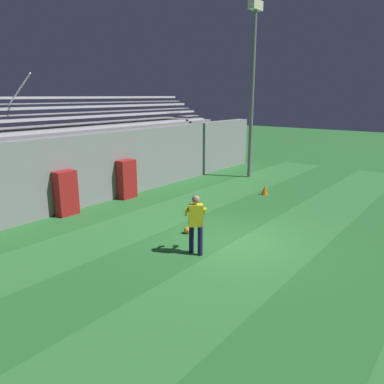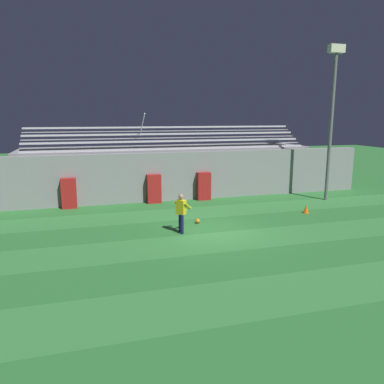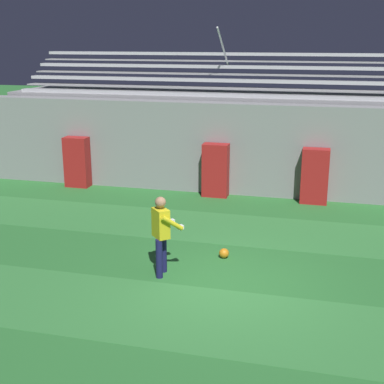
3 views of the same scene
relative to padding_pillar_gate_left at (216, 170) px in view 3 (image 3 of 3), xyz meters
The scene contains 10 objects.
ground_plane 6.18m from the padding_pillar_gate_left, 76.06° to the right, with size 80.00×80.00×0.00m, color #2D7533.
turf_stripe_mid 7.55m from the padding_pillar_gate_left, 78.66° to the right, with size 28.00×2.29×0.01m, color #38843D.
turf_stripe_far 3.25m from the padding_pillar_gate_left, 61.99° to the right, with size 28.00×2.29×0.01m, color #38843D.
back_wall 1.68m from the padding_pillar_gate_left, 20.43° to the left, with size 24.00×0.60×2.80m, color gray.
padding_pillar_gate_left is the anchor object (origin of this frame).
padding_pillar_gate_right 2.95m from the padding_pillar_gate_left, ahead, with size 0.78×0.44×1.63m, color #B21E1E.
padding_pillar_far_left 4.59m from the padding_pillar_gate_left, behind, with size 0.78×0.44×1.63m, color #B21E1E.
bleacher_stand 3.02m from the padding_pillar_gate_left, 59.87° to the left, with size 18.00×3.35×5.03m.
goalkeeper 5.83m from the padding_pillar_gate_left, 89.09° to the right, with size 0.74×0.74×1.67m.
soccer_ball 4.87m from the padding_pillar_gate_left, 76.00° to the right, with size 0.22×0.22×0.22m, color orange.
Camera 3 is at (1.67, -9.54, 4.70)m, focal length 50.00 mm.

